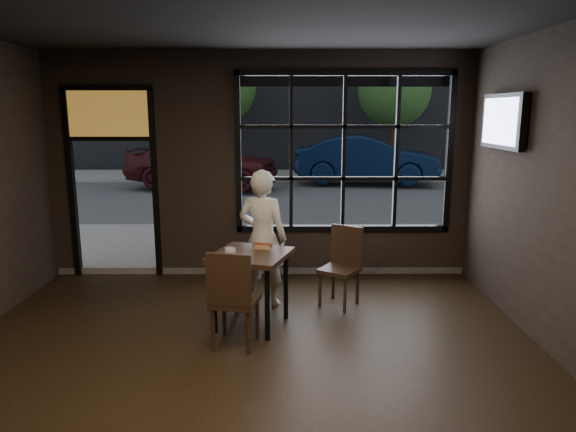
{
  "coord_description": "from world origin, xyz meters",
  "views": [
    {
      "loc": [
        0.37,
        -3.81,
        2.38
      ],
      "look_at": [
        0.4,
        2.2,
        1.15
      ],
      "focal_mm": 32.0,
      "sensor_mm": 36.0,
      "label": 1
    }
  ],
  "objects_px": {
    "chair_near": "(235,297)",
    "man": "(263,238)",
    "navy_car": "(367,159)",
    "cafe_table": "(251,289)"
  },
  "relations": [
    {
      "from": "chair_near",
      "to": "man",
      "type": "bearing_deg",
      "value": -89.77
    },
    {
      "from": "chair_near",
      "to": "navy_car",
      "type": "bearing_deg",
      "value": -93.79
    },
    {
      "from": "man",
      "to": "chair_near",
      "type": "bearing_deg",
      "value": 98.04
    },
    {
      "from": "man",
      "to": "navy_car",
      "type": "height_order",
      "value": "man"
    },
    {
      "from": "navy_car",
      "to": "chair_near",
      "type": "bearing_deg",
      "value": 172.76
    },
    {
      "from": "cafe_table",
      "to": "chair_near",
      "type": "height_order",
      "value": "chair_near"
    },
    {
      "from": "chair_near",
      "to": "cafe_table",
      "type": "bearing_deg",
      "value": -93.04
    },
    {
      "from": "chair_near",
      "to": "navy_car",
      "type": "height_order",
      "value": "navy_car"
    },
    {
      "from": "cafe_table",
      "to": "navy_car",
      "type": "xyz_separation_m",
      "value": [
        3.03,
        11.25,
        0.43
      ]
    },
    {
      "from": "chair_near",
      "to": "man",
      "type": "height_order",
      "value": "man"
    }
  ]
}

